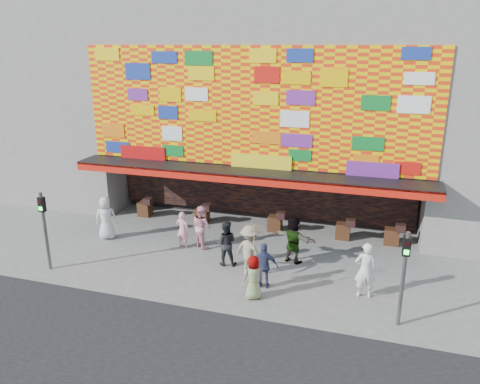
{
  "coord_description": "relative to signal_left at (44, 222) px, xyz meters",
  "views": [
    {
      "loc": [
        5.26,
        -14.52,
        8.06
      ],
      "look_at": [
        0.16,
        2.0,
        2.55
      ],
      "focal_mm": 35.0,
      "sensor_mm": 36.0,
      "label": 1
    }
  ],
  "objects": [
    {
      "name": "ground",
      "position": [
        6.2,
        1.5,
        -1.86
      ],
      "size": [
        90.0,
        90.0,
        0.0
      ],
      "primitive_type": "plane",
      "color": "slate",
      "rests_on": "ground"
    },
    {
      "name": "shop_building",
      "position": [
        6.2,
        9.68,
        3.37
      ],
      "size": [
        15.2,
        9.4,
        10.0
      ],
      "color": "gray",
      "rests_on": "ground"
    },
    {
      "name": "neighbor_left",
      "position": [
        -6.8,
        9.5,
        4.14
      ],
      "size": [
        11.0,
        8.0,
        12.0
      ],
      "primitive_type": "cube",
      "color": "gray",
      "rests_on": "ground"
    },
    {
      "name": "signal_left",
      "position": [
        0.0,
        0.0,
        0.0
      ],
      "size": [
        0.22,
        0.2,
        3.0
      ],
      "color": "#59595B",
      "rests_on": "ground"
    },
    {
      "name": "signal_right",
      "position": [
        12.4,
        0.0,
        0.0
      ],
      "size": [
        0.22,
        0.2,
        3.0
      ],
      "color": "#59595B",
      "rests_on": "ground"
    },
    {
      "name": "ped_a",
      "position": [
        0.47,
        3.15,
        -0.93
      ],
      "size": [
        1.07,
        0.9,
        1.87
      ],
      "primitive_type": "imported",
      "rotation": [
        0.0,
        0.0,
        3.54
      ],
      "color": "silver",
      "rests_on": "ground"
    },
    {
      "name": "ped_b",
      "position": [
        3.96,
        3.29,
        -1.09
      ],
      "size": [
        0.59,
        0.41,
        1.54
      ],
      "primitive_type": "imported",
      "rotation": [
        0.0,
        0.0,
        3.06
      ],
      "color": "pink",
      "rests_on": "ground"
    },
    {
      "name": "ped_c",
      "position": [
        6.17,
        2.28,
        -0.98
      ],
      "size": [
        0.98,
        0.84,
        1.76
      ],
      "primitive_type": "imported",
      "rotation": [
        0.0,
        0.0,
        3.37
      ],
      "color": "black",
      "rests_on": "ground"
    },
    {
      "name": "ped_d",
      "position": [
        7.27,
        1.75,
        -0.9
      ],
      "size": [
        1.42,
        1.15,
        1.91
      ],
      "primitive_type": "imported",
      "rotation": [
        0.0,
        0.0,
        2.73
      ],
      "color": "gray",
      "rests_on": "ground"
    },
    {
      "name": "ped_e",
      "position": [
        7.99,
        1.01,
        -1.04
      ],
      "size": [
        1.0,
        0.51,
        1.63
      ],
      "primitive_type": "imported",
      "rotation": [
        0.0,
        0.0,
        3.26
      ],
      "color": "#383D62",
      "rests_on": "ground"
    },
    {
      "name": "ped_f",
      "position": [
        8.57,
        3.26,
        -0.95
      ],
      "size": [
        1.78,
        1.07,
        1.83
      ],
      "primitive_type": "imported",
      "rotation": [
        0.0,
        0.0,
        2.81
      ],
      "color": "gray",
      "rests_on": "ground"
    },
    {
      "name": "ped_g",
      "position": [
        7.84,
        0.2,
        -1.11
      ],
      "size": [
        0.88,
        0.81,
        1.51
      ],
      "primitive_type": "imported",
      "rotation": [
        0.0,
        0.0,
        3.73
      ],
      "color": "gray",
      "rests_on": "ground"
    },
    {
      "name": "ped_h",
      "position": [
        11.31,
        1.41,
        -0.9
      ],
      "size": [
        0.78,
        0.58,
        1.92
      ],
      "primitive_type": "imported",
      "rotation": [
        0.0,
        0.0,
        3.33
      ],
      "color": "silver",
      "rests_on": "ground"
    },
    {
      "name": "ped_i",
      "position": [
        4.7,
        3.56,
        -0.97
      ],
      "size": [
        1.1,
        1.05,
        1.78
      ],
      "primitive_type": "imported",
      "rotation": [
        0.0,
        0.0,
        2.52
      ],
      "color": "pink",
      "rests_on": "ground"
    },
    {
      "name": "parasol",
      "position": [
        7.84,
        0.2,
        0.3
      ],
      "size": [
        1.05,
        1.07,
        1.87
      ],
      "color": "beige",
      "rests_on": "ground"
    }
  ]
}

